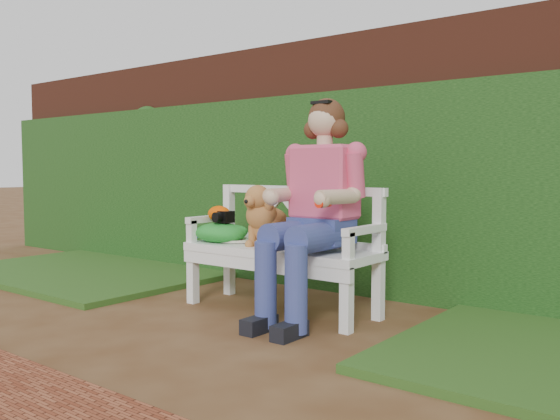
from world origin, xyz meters
The scene contains 11 objects.
ground centered at (0.00, 0.00, 0.00)m, with size 60.00×60.00×0.00m, color #492A13.
brick_wall centered at (0.00, 1.90, 1.10)m, with size 10.00×0.30×2.20m, color #5C291B.
ivy_hedge centered at (0.00, 1.68, 0.85)m, with size 10.00×0.18×1.70m, color #2F6222.
grass_left centered at (-2.40, 0.90, 0.03)m, with size 2.60×2.00×0.05m, color #254819.
garden_bench centered at (0.05, 0.78, 0.24)m, with size 1.58×0.60×0.48m, color white, non-canonical shape.
seated_woman centered at (0.42, 0.76, 0.79)m, with size 0.67×0.89×1.58m, color red, non-canonical shape.
dog centered at (-0.07, 0.79, 0.71)m, with size 0.31×0.41×0.46m, color brown, non-canonical shape.
tennis_racket centered at (-0.45, 0.79, 0.50)m, with size 0.64×0.27×0.03m, color white, non-canonical shape.
green_bag centered at (-0.49, 0.73, 0.56)m, with size 0.45×0.35×0.15m, color #2A6C30, non-canonical shape.
camera_item centered at (-0.46, 0.74, 0.68)m, with size 0.14×0.10×0.09m, color black.
baseball_glove centered at (-0.53, 0.75, 0.70)m, with size 0.20×0.15×0.13m, color #DC4900.
Camera 1 is at (2.70, -2.63, 1.05)m, focal length 38.00 mm.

